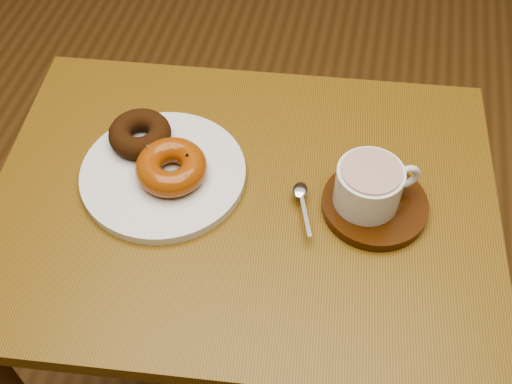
% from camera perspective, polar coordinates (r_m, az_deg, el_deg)
% --- Properties ---
extents(ground, '(6.00, 6.00, 0.00)m').
position_cam_1_polar(ground, '(1.73, 6.83, -8.45)').
color(ground, brown).
rests_on(ground, ground).
extents(cafe_table, '(0.82, 0.65, 0.72)m').
position_cam_1_polar(cafe_table, '(1.07, -1.05, -4.33)').
color(cafe_table, brown).
rests_on(cafe_table, ground).
extents(donut_plate, '(0.33, 0.33, 0.02)m').
position_cam_1_polar(donut_plate, '(1.00, -8.24, 1.60)').
color(donut_plate, silver).
rests_on(donut_plate, cafe_table).
extents(donut_cinnamon, '(0.13, 0.13, 0.04)m').
position_cam_1_polar(donut_cinnamon, '(1.03, -10.28, 5.11)').
color(donut_cinnamon, black).
rests_on(donut_cinnamon, donut_plate).
extents(donut_caramel, '(0.11, 0.11, 0.04)m').
position_cam_1_polar(donut_caramel, '(0.97, -7.54, 2.22)').
color(donut_caramel, '#8F430F').
rests_on(donut_caramel, donut_plate).
extents(saucer, '(0.17, 0.17, 0.02)m').
position_cam_1_polar(saucer, '(0.97, 10.49, -1.15)').
color(saucer, '#351907').
rests_on(saucer, cafe_table).
extents(coffee_cup, '(0.12, 0.10, 0.07)m').
position_cam_1_polar(coffee_cup, '(0.94, 10.08, 0.59)').
color(coffee_cup, silver).
rests_on(coffee_cup, saucer).
extents(teaspoon, '(0.04, 0.10, 0.01)m').
position_cam_1_polar(teaspoon, '(0.95, 4.03, -0.26)').
color(teaspoon, silver).
rests_on(teaspoon, saucer).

